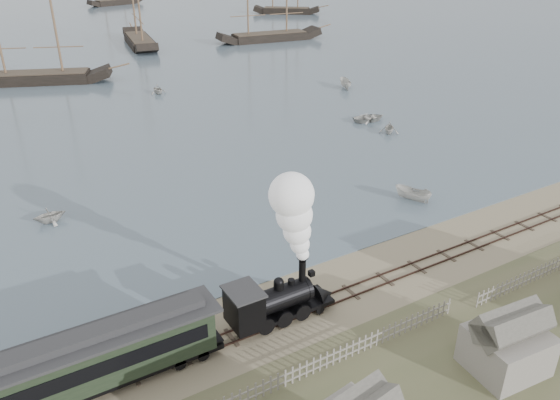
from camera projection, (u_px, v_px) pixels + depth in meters
ground at (345, 274)px, 38.98m from camera, size 600.00×600.00×0.00m
harbor_water at (16, 8)px, 169.72m from camera, size 600.00×336.00×0.06m
rail_track at (363, 287)px, 37.42m from camera, size 120.00×1.80×0.16m
picket_fence_west at (327, 368)px, 30.62m from camera, size 19.00×0.10×1.20m
picket_fence_east at (549, 274)px, 38.93m from camera, size 15.00×0.10×1.20m
shed_mid at (502, 367)px, 30.67m from camera, size 4.00×3.50×3.60m
locomotive at (292, 258)px, 32.89m from camera, size 7.49×2.80×9.33m
passenger_coach at (93, 358)px, 28.31m from camera, size 13.80×2.66×3.35m
beached_dinghy at (83, 362)px, 30.53m from camera, size 4.31×4.60×0.78m
rowboat_1 at (49, 215)px, 45.41m from camera, size 2.38×2.71×1.36m
rowboat_2 at (413, 194)px, 49.01m from camera, size 3.49×2.80×1.28m
rowboat_3 at (369, 118)px, 69.53m from camera, size 3.54×4.60×0.88m
rowboat_4 at (389, 128)px, 65.26m from camera, size 3.56×3.55×1.42m
rowboat_5 at (345, 84)px, 83.67m from camera, size 3.91×2.64×1.41m
rowboat_7 at (158, 89)px, 80.85m from camera, size 2.92×2.60×1.42m
schooner_2 at (26, 17)px, 82.46m from camera, size 22.64×12.97×20.00m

